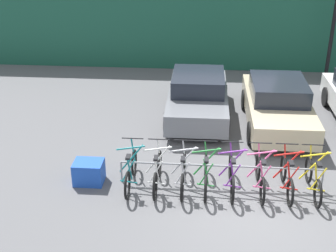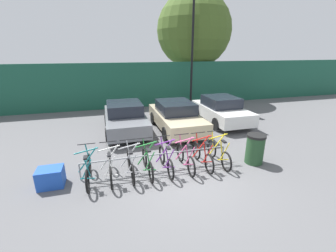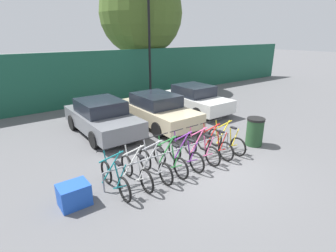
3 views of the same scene
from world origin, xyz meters
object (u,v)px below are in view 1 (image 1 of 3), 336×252
(bicycle_silver, at_px, (183,174))
(car_beige, at_px, (277,104))
(bicycle_yellow, at_px, (313,179))
(bicycle_white, at_px, (157,173))
(cargo_crate, at_px, (89,172))
(bicycle_red, at_px, (287,178))
(bicycle_purple, at_px, (232,176))
(bike_rack, at_px, (221,168))
(bicycle_green, at_px, (206,175))
(bicycle_teal, at_px, (131,172))
(car_grey, at_px, (198,96))
(bicycle_pink, at_px, (260,177))

(bicycle_silver, distance_m, car_beige, 4.58)
(bicycle_yellow, bearing_deg, car_beige, 95.12)
(bicycle_white, relative_size, cargo_crate, 2.44)
(bicycle_red, bearing_deg, bicycle_purple, 178.56)
(car_beige, bearing_deg, bicycle_white, -131.11)
(bicycle_silver, bearing_deg, bicycle_yellow, 1.12)
(bike_rack, relative_size, bicycle_green, 2.80)
(bike_rack, relative_size, bicycle_teal, 2.80)
(bicycle_silver, xyz_separation_m, bicycle_purple, (1.13, 0.00, 0.00))
(bicycle_green, height_order, bicycle_purple, same)
(bicycle_yellow, bearing_deg, cargo_crate, 178.89)
(car_grey, relative_size, car_beige, 0.96)
(bicycle_pink, xyz_separation_m, bicycle_red, (0.61, 0.00, 0.00))
(bicycle_white, xyz_separation_m, car_beige, (3.25, 3.72, 0.31))
(bicycle_teal, height_order, bicycle_red, same)
(bike_rack, bearing_deg, bicycle_silver, -170.38)
(bike_rack, bearing_deg, bicycle_red, -5.59)
(bicycle_silver, height_order, bicycle_yellow, same)
(bicycle_green, xyz_separation_m, bicycle_yellow, (2.47, 0.00, 0.00))
(bicycle_pink, bearing_deg, cargo_crate, -179.02)
(bicycle_white, bearing_deg, bicycle_silver, 0.18)
(bike_rack, distance_m, car_beige, 3.99)
(bicycle_white, height_order, car_grey, car_grey)
(bicycle_pink, bearing_deg, bicycle_purple, -177.99)
(bike_rack, relative_size, bicycle_pink, 2.80)
(bicycle_white, relative_size, bicycle_purple, 1.00)
(bicycle_purple, xyz_separation_m, bicycle_red, (1.27, 0.00, 0.00))
(bicycle_purple, distance_m, bicycle_red, 1.27)
(bicycle_silver, relative_size, bicycle_red, 1.00)
(bicycle_purple, xyz_separation_m, car_grey, (-0.88, 4.18, 0.31))
(bike_rack, height_order, cargo_crate, bike_rack)
(bicycle_purple, relative_size, car_beige, 0.40)
(bike_rack, bearing_deg, cargo_crate, -178.63)
(bicycle_white, distance_m, bicycle_green, 1.14)
(bicycle_red, height_order, car_beige, car_beige)
(bike_rack, relative_size, car_grey, 1.16)
(bicycle_teal, distance_m, bicycle_red, 3.64)
(bicycle_white, distance_m, bicycle_red, 3.01)
(bicycle_red, xyz_separation_m, cargo_crate, (-4.67, 0.07, -0.10))
(bicycle_silver, distance_m, bicycle_pink, 1.79)
(bicycle_pink, bearing_deg, car_grey, 112.27)
(bicycle_white, bearing_deg, bicycle_pink, 0.18)
(bicycle_silver, height_order, car_beige, car_beige)
(bicycle_pink, relative_size, bicycle_yellow, 1.00)
(bicycle_white, height_order, bicycle_silver, same)
(bicycle_purple, xyz_separation_m, bicycle_yellow, (1.87, 0.00, 0.00))
(bicycle_pink, xyz_separation_m, bicycle_yellow, (1.21, 0.00, 0.00))
(bicycle_purple, distance_m, bicycle_yellow, 1.87)
(bicycle_green, bearing_deg, bicycle_white, -178.41)
(bicycle_yellow, bearing_deg, bicycle_white, 179.68)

